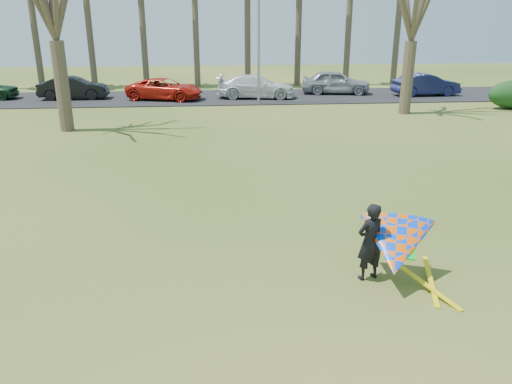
{
  "coord_description": "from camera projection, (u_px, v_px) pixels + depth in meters",
  "views": [
    {
      "loc": [
        -1.06,
        -9.58,
        5.16
      ],
      "look_at": [
        0.0,
        2.0,
        1.1
      ],
      "focal_mm": 35.0,
      "sensor_mm": 36.0,
      "label": 1
    }
  ],
  "objects": [
    {
      "name": "car_5",
      "position": [
        426.0,
        85.0,
        34.6
      ],
      "size": [
        4.65,
        1.88,
        1.5
      ],
      "primitive_type": "imported",
      "rotation": [
        0.0,
        0.0,
        1.64
      ],
      "color": "#191C4B",
      "rests_on": "parking_strip"
    },
    {
      "name": "ground",
      "position": [
        264.0,
        270.0,
        10.8
      ],
      "size": [
        100.0,
        100.0,
        0.0
      ],
      "primitive_type": "plane",
      "color": "#224F11",
      "rests_on": "ground"
    },
    {
      "name": "car_3",
      "position": [
        256.0,
        87.0,
        33.52
      ],
      "size": [
        5.47,
        2.77,
        1.52
      ],
      "primitive_type": "imported",
      "rotation": [
        0.0,
        0.0,
        1.45
      ],
      "color": "silver",
      "rests_on": "parking_strip"
    },
    {
      "name": "parking_strip",
      "position": [
        225.0,
        97.0,
        34.29
      ],
      "size": [
        46.0,
        7.0,
        0.06
      ],
      "primitive_type": "cube",
      "color": "black",
      "rests_on": "ground"
    },
    {
      "name": "car_4",
      "position": [
        336.0,
        82.0,
        35.4
      ],
      "size": [
        5.05,
        2.67,
        1.64
      ],
      "primitive_type": "imported",
      "rotation": [
        0.0,
        0.0,
        1.41
      ],
      "color": "gray",
      "rests_on": "parking_strip"
    },
    {
      "name": "kite_flyer",
      "position": [
        393.0,
        245.0,
        10.01
      ],
      "size": [
        2.13,
        2.39,
        2.02
      ],
      "color": "black",
      "rests_on": "ground"
    },
    {
      "name": "car_1",
      "position": [
        74.0,
        88.0,
        33.09
      ],
      "size": [
        4.48,
        1.64,
        1.47
      ],
      "primitive_type": "imported",
      "rotation": [
        0.0,
        0.0,
        1.59
      ],
      "color": "black",
      "rests_on": "parking_strip"
    },
    {
      "name": "car_2",
      "position": [
        165.0,
        89.0,
        32.89
      ],
      "size": [
        5.41,
        3.58,
        1.38
      ],
      "primitive_type": "imported",
      "rotation": [
        0.0,
        0.0,
        1.29
      ],
      "color": "red",
      "rests_on": "parking_strip"
    },
    {
      "name": "streetlight",
      "position": [
        261.0,
        30.0,
        30.2
      ],
      "size": [
        2.28,
        0.18,
        8.0
      ],
      "color": "gray",
      "rests_on": "ground"
    }
  ]
}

